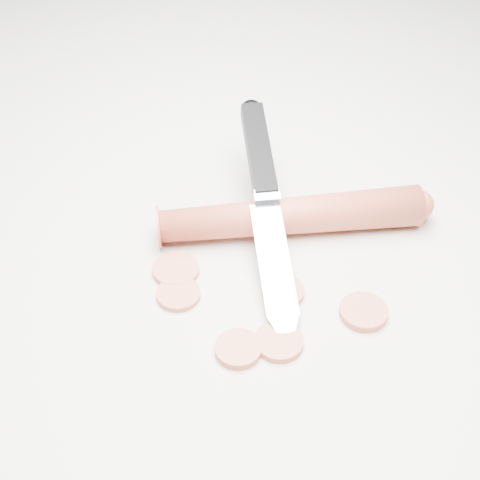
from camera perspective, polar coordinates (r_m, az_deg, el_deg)
The scene contains 9 objects.
ground at distance 0.57m, azimuth 2.62°, elevation -2.02°, with size 2.40×2.40×0.00m, color silver.
carrot at distance 0.58m, azimuth 4.37°, elevation 2.09°, with size 0.03×0.03×0.23m, color #C2462E.
carrot_slice_0 at distance 0.50m, azimuth -0.15°, elevation -9.27°, with size 0.04×0.04×0.01m, color #C86042.
carrot_slice_1 at distance 0.53m, azimuth 10.49°, elevation -6.05°, with size 0.04×0.04×0.01m, color #C86042.
carrot_slice_2 at distance 0.54m, azimuth -5.27°, elevation -4.61°, with size 0.04×0.04×0.01m, color #C86042.
carrot_slice_3 at distance 0.54m, azimuth 3.69°, elevation -4.42°, with size 0.03×0.03×0.01m, color #C86042.
carrot_slice_4 at distance 0.56m, azimuth -5.49°, elevation -2.53°, with size 0.04×0.04×0.01m, color #C86042.
carrot_slice_5 at distance 0.51m, azimuth 3.34°, elevation -8.65°, with size 0.04×0.04×0.01m, color #C86042.
kitchen_knife at distance 0.56m, azimuth 2.53°, elevation 2.60°, with size 0.18×0.20×0.07m, color silver, non-canonical shape.
Camera 1 is at (0.20, -0.34, 0.40)m, focal length 50.00 mm.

